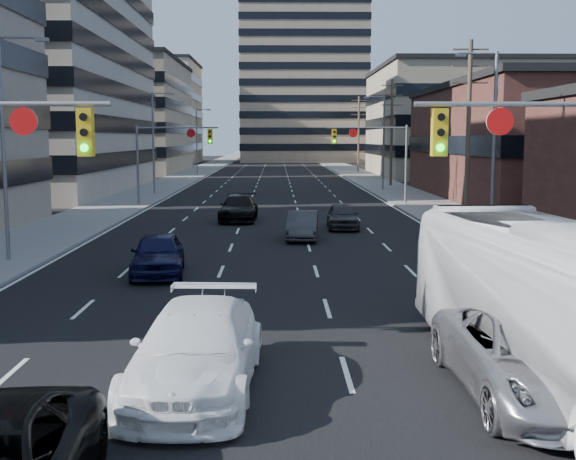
# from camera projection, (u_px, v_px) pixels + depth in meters

# --- Properties ---
(road_surface) EXTENTS (18.00, 300.00, 0.02)m
(road_surface) POSITION_uv_depth(u_px,v_px,m) (275.00, 164.00, 138.35)
(road_surface) COLOR black
(road_surface) RESTS_ON ground
(sidewalk_left) EXTENTS (5.00, 300.00, 0.15)m
(sidewalk_left) POSITION_uv_depth(u_px,v_px,m) (215.00, 164.00, 138.16)
(sidewalk_left) COLOR slate
(sidewalk_left) RESTS_ON ground
(sidewalk_right) EXTENTS (5.00, 300.00, 0.15)m
(sidewalk_right) POSITION_uv_depth(u_px,v_px,m) (335.00, 164.00, 138.53)
(sidewalk_right) COLOR slate
(sidewalk_right) RESTS_ON ground
(office_left_far) EXTENTS (20.00, 30.00, 16.00)m
(office_left_far) POSITION_uv_depth(u_px,v_px,m) (113.00, 118.00, 107.20)
(office_left_far) COLOR gray
(office_left_far) RESTS_ON ground
(storefront_right_mid) EXTENTS (20.00, 30.00, 9.00)m
(storefront_right_mid) POSITION_uv_depth(u_px,v_px,m) (566.00, 145.00, 58.82)
(storefront_right_mid) COLOR #472119
(storefront_right_mid) RESTS_ON ground
(office_right_far) EXTENTS (22.00, 28.00, 14.00)m
(office_right_far) POSITION_uv_depth(u_px,v_px,m) (461.00, 123.00, 96.21)
(office_right_far) COLOR gray
(office_right_far) RESTS_ON ground
(apartment_tower) EXTENTS (26.00, 26.00, 58.00)m
(apartment_tower) POSITION_uv_depth(u_px,v_px,m) (303.00, 26.00, 154.62)
(apartment_tower) COLOR gray
(apartment_tower) RESTS_ON ground
(bg_block_left) EXTENTS (24.00, 24.00, 20.00)m
(bg_block_left) POSITION_uv_depth(u_px,v_px,m) (137.00, 114.00, 146.56)
(bg_block_left) COLOR #ADA089
(bg_block_left) RESTS_ON ground
(bg_block_right) EXTENTS (22.00, 22.00, 12.00)m
(bg_block_right) POSITION_uv_depth(u_px,v_px,m) (442.00, 133.00, 138.10)
(bg_block_right) COLOR gray
(bg_block_right) RESTS_ON ground
(signal_far_left) EXTENTS (6.09, 0.33, 6.00)m
(signal_far_left) POSITION_uv_depth(u_px,v_px,m) (169.00, 148.00, 53.37)
(signal_far_left) COLOR slate
(signal_far_left) RESTS_ON ground
(signal_far_right) EXTENTS (6.09, 0.33, 6.00)m
(signal_far_right) POSITION_uv_depth(u_px,v_px,m) (375.00, 148.00, 53.62)
(signal_far_right) COLOR slate
(signal_far_right) RESTS_ON ground
(utility_pole_block) EXTENTS (2.20, 0.28, 11.00)m
(utility_pole_block) POSITION_uv_depth(u_px,v_px,m) (468.00, 126.00, 44.58)
(utility_pole_block) COLOR #4C3D2D
(utility_pole_block) RESTS_ON ground
(utility_pole_midblock) EXTENTS (2.20, 0.28, 11.00)m
(utility_pole_midblock) POSITION_uv_depth(u_px,v_px,m) (392.00, 131.00, 74.34)
(utility_pole_midblock) COLOR #4C3D2D
(utility_pole_midblock) RESTS_ON ground
(utility_pole_distant) EXTENTS (2.20, 0.28, 11.00)m
(utility_pole_distant) POSITION_uv_depth(u_px,v_px,m) (359.00, 133.00, 104.09)
(utility_pole_distant) COLOR #4C3D2D
(utility_pole_distant) RESTS_ON ground
(streetlight_left_near) EXTENTS (2.03, 0.22, 9.00)m
(streetlight_left_near) POSITION_uv_depth(u_px,v_px,m) (7.00, 137.00, 28.44)
(streetlight_left_near) COLOR slate
(streetlight_left_near) RESTS_ON ground
(streetlight_left_mid) EXTENTS (2.03, 0.22, 9.00)m
(streetlight_left_mid) POSITION_uv_depth(u_px,v_px,m) (155.00, 138.00, 63.16)
(streetlight_left_mid) COLOR slate
(streetlight_left_mid) RESTS_ON ground
(streetlight_left_far) EXTENTS (2.03, 0.22, 9.00)m
(streetlight_left_far) POSITION_uv_depth(u_px,v_px,m) (198.00, 138.00, 97.87)
(streetlight_left_far) COLOR slate
(streetlight_left_far) RESTS_ON ground
(streetlight_right_near) EXTENTS (2.03, 0.22, 9.00)m
(streetlight_right_near) POSITION_uv_depth(u_px,v_px,m) (491.00, 137.00, 33.73)
(streetlight_right_near) COLOR slate
(streetlight_right_near) RESTS_ON ground
(streetlight_right_far) EXTENTS (2.03, 0.22, 9.00)m
(streetlight_right_far) POSITION_uv_depth(u_px,v_px,m) (382.00, 138.00, 68.45)
(streetlight_right_far) COLOR slate
(streetlight_right_far) RESTS_ON ground
(white_van) EXTENTS (2.63, 5.92, 1.69)m
(white_van) POSITION_uv_depth(u_px,v_px,m) (197.00, 349.00, 14.34)
(white_van) COLOR white
(white_van) RESTS_ON ground
(silver_suv) EXTENTS (2.81, 5.95, 1.64)m
(silver_suv) POSITION_uv_depth(u_px,v_px,m) (531.00, 358.00, 13.88)
(silver_suv) COLOR #ABAAAF
(silver_suv) RESTS_ON ground
(sedan_blue) EXTENTS (2.34, 4.81, 1.58)m
(sedan_blue) POSITION_uv_depth(u_px,v_px,m) (158.00, 254.00, 26.54)
(sedan_blue) COLOR black
(sedan_blue) RESTS_ON ground
(sedan_grey_center) EXTENTS (1.78, 4.35, 1.40)m
(sedan_grey_center) POSITION_uv_depth(u_px,v_px,m) (302.00, 226.00, 35.89)
(sedan_grey_center) COLOR #363639
(sedan_grey_center) RESTS_ON ground
(sedan_black_far) EXTENTS (2.31, 5.44, 1.57)m
(sedan_black_far) POSITION_uv_depth(u_px,v_px,m) (239.00, 208.00, 43.95)
(sedan_black_far) COLOR black
(sedan_black_far) RESTS_ON ground
(sedan_grey_right) EXTENTS (1.80, 4.24, 1.43)m
(sedan_grey_right) POSITION_uv_depth(u_px,v_px,m) (343.00, 216.00, 40.09)
(sedan_grey_right) COLOR #2E2E30
(sedan_grey_right) RESTS_ON ground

